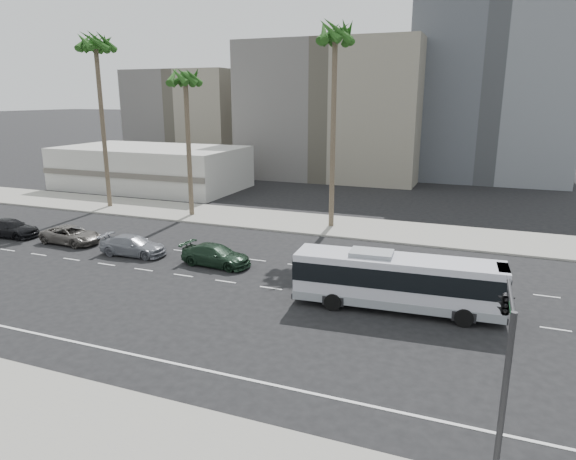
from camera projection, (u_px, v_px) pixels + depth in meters
The scene contains 16 objects.
ground at pixel (319, 295), 28.78m from camera, with size 700.00×700.00×0.00m, color black.
sidewalk_north at pixel (376, 230), 42.73m from camera, with size 120.00×7.00×0.15m, color gray.
commercial_low at pixel (151, 168), 62.11m from camera, with size 22.00×12.16×5.00m.
midrise_beige_west at pixel (338, 111), 71.26m from camera, with size 24.00×18.00×18.00m, color slate.
midrise_gray_center at pixel (493, 81), 69.51m from camera, with size 20.00×20.00×26.00m, color #53575E.
midrise_beige_far at pixel (196, 118), 85.28m from camera, with size 18.00×16.00×15.00m, color slate.
civic_tower at pixel (476, 37), 244.86m from camera, with size 42.00×42.00×129.00m.
city_bus at pixel (397, 280), 26.52m from camera, with size 10.86×3.10×3.08m.
car_a at pixel (216, 255), 33.72m from camera, with size 4.84×1.97×1.40m, color #192F1F.
car_b at pixel (133, 245), 35.94m from camera, with size 4.83×1.96×1.40m, color gray.
car_c at pixel (71, 235), 38.80m from camera, with size 4.83×2.23×1.34m, color #5A5650.
car_d at pixel (10, 228), 40.68m from camera, with size 4.87×1.98×1.41m, color black.
traffic_signal at pixel (506, 307), 15.98m from camera, with size 2.46×3.23×5.38m.
palm_near at pixel (335, 40), 39.90m from camera, with size 5.00×5.00×16.82m.
palm_mid at pixel (185, 81), 44.80m from camera, with size 4.40×4.40×13.62m.
palm_far at pixel (96, 47), 47.77m from camera, with size 4.92×4.92×16.93m.
Camera 1 is at (8.11, -25.70, 10.90)m, focal length 31.70 mm.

